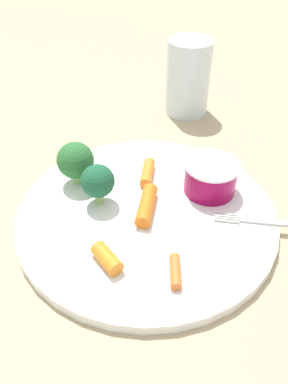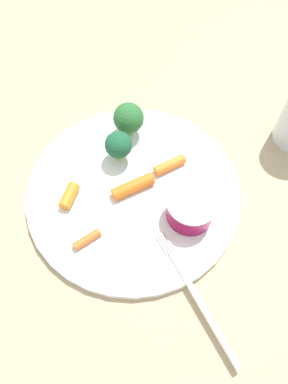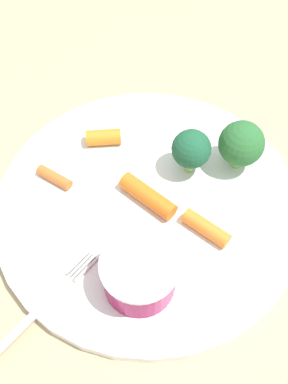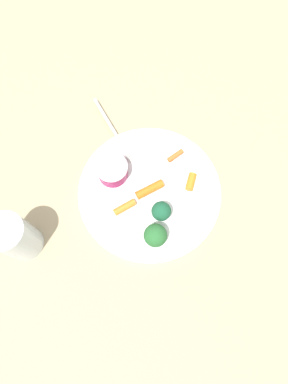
{
  "view_description": "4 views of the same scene",
  "coord_description": "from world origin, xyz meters",
  "px_view_note": "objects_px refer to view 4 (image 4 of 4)",
  "views": [
    {
      "loc": [
        -0.32,
        -0.01,
        0.31
      ],
      "look_at": [
        0.02,
        0.0,
        0.02
      ],
      "focal_mm": 36.59,
      "sensor_mm": 36.0,
      "label": 1
    },
    {
      "loc": [
        -0.13,
        -0.21,
        0.44
      ],
      "look_at": [
        0.01,
        -0.02,
        0.02
      ],
      "focal_mm": 34.25,
      "sensor_mm": 36.0,
      "label": 2
    },
    {
      "loc": [
        0.12,
        -0.19,
        0.37
      ],
      "look_at": [
        -0.01,
        0.0,
        0.02
      ],
      "focal_mm": 41.97,
      "sensor_mm": 36.0,
      "label": 3
    },
    {
      "loc": [
        0.14,
        0.17,
        0.63
      ],
      "look_at": [
        0.01,
        0.0,
        0.03
      ],
      "focal_mm": 30.52,
      "sensor_mm": 36.0,
      "label": 4
    }
  ],
  "objects_px": {
    "broccoli_floret_1": "(161,211)",
    "carrot_stick_3": "(175,156)",
    "carrot_stick_2": "(191,182)",
    "plate": "(150,192)",
    "drinking_glass": "(16,237)",
    "sauce_cup": "(112,171)",
    "carrot_stick_0": "(126,208)",
    "broccoli_floret_0": "(155,235)",
    "fork": "(113,130)",
    "carrot_stick_1": "(148,189)"
  },
  "relations": [
    {
      "from": "carrot_stick_1",
      "to": "drinking_glass",
      "type": "bearing_deg",
      "value": -12.64
    },
    {
      "from": "plate",
      "to": "carrot_stick_2",
      "type": "relative_size",
      "value": 8.2
    },
    {
      "from": "carrot_stick_1",
      "to": "fork",
      "type": "relative_size",
      "value": 0.33
    },
    {
      "from": "carrot_stick_2",
      "to": "carrot_stick_3",
      "type": "distance_m",
      "value": 0.07
    },
    {
      "from": "sauce_cup",
      "to": "carrot_stick_3",
      "type": "relative_size",
      "value": 1.72
    },
    {
      "from": "broccoli_floret_0",
      "to": "carrot_stick_1",
      "type": "bearing_deg",
      "value": -118.61
    },
    {
      "from": "sauce_cup",
      "to": "fork",
      "type": "distance_m",
      "value": 0.1
    },
    {
      "from": "carrot_stick_2",
      "to": "drinking_glass",
      "type": "distance_m",
      "value": 0.35
    },
    {
      "from": "carrot_stick_3",
      "to": "fork",
      "type": "relative_size",
      "value": 0.21
    },
    {
      "from": "broccoli_floret_1",
      "to": "drinking_glass",
      "type": "distance_m",
      "value": 0.27
    },
    {
      "from": "sauce_cup",
      "to": "broccoli_floret_1",
      "type": "distance_m",
      "value": 0.13
    },
    {
      "from": "carrot_stick_3",
      "to": "drinking_glass",
      "type": "distance_m",
      "value": 0.35
    },
    {
      "from": "carrot_stick_3",
      "to": "broccoli_floret_0",
      "type": "bearing_deg",
      "value": 39.11
    },
    {
      "from": "plate",
      "to": "fork",
      "type": "xyz_separation_m",
      "value": [
        -0.02,
        -0.16,
        0.01
      ]
    },
    {
      "from": "carrot_stick_2",
      "to": "fork",
      "type": "relative_size",
      "value": 0.2
    },
    {
      "from": "broccoli_floret_1",
      "to": "carrot_stick_2",
      "type": "height_order",
      "value": "broccoli_floret_1"
    },
    {
      "from": "broccoli_floret_1",
      "to": "carrot_stick_0",
      "type": "relative_size",
      "value": 1.09
    },
    {
      "from": "carrot_stick_2",
      "to": "drinking_glass",
      "type": "bearing_deg",
      "value": -16.04
    },
    {
      "from": "broccoli_floret_0",
      "to": "drinking_glass",
      "type": "bearing_deg",
      "value": -35.01
    },
    {
      "from": "broccoli_floret_1",
      "to": "carrot_stick_1",
      "type": "relative_size",
      "value": 0.85
    },
    {
      "from": "carrot_stick_0",
      "to": "carrot_stick_2",
      "type": "distance_m",
      "value": 0.14
    },
    {
      "from": "sauce_cup",
      "to": "carrot_stick_1",
      "type": "distance_m",
      "value": 0.08
    },
    {
      "from": "broccoli_floret_0",
      "to": "broccoli_floret_1",
      "type": "relative_size",
      "value": 1.08
    },
    {
      "from": "carrot_stick_1",
      "to": "sauce_cup",
      "type": "bearing_deg",
      "value": -63.58
    },
    {
      "from": "carrot_stick_2",
      "to": "broccoli_floret_1",
      "type": "bearing_deg",
      "value": 11.06
    },
    {
      "from": "sauce_cup",
      "to": "drinking_glass",
      "type": "height_order",
      "value": "drinking_glass"
    },
    {
      "from": "fork",
      "to": "drinking_glass",
      "type": "height_order",
      "value": "drinking_glass"
    },
    {
      "from": "carrot_stick_1",
      "to": "carrot_stick_3",
      "type": "xyz_separation_m",
      "value": [
        -0.09,
        -0.03,
        -0.0
      ]
    },
    {
      "from": "sauce_cup",
      "to": "carrot_stick_1",
      "type": "relative_size",
      "value": 1.09
    },
    {
      "from": "sauce_cup",
      "to": "plate",
      "type": "bearing_deg",
      "value": 117.6
    },
    {
      "from": "carrot_stick_0",
      "to": "carrot_stick_2",
      "type": "relative_size",
      "value": 1.29
    },
    {
      "from": "plate",
      "to": "drinking_glass",
      "type": "height_order",
      "value": "drinking_glass"
    },
    {
      "from": "plate",
      "to": "broccoli_floret_1",
      "type": "height_order",
      "value": "broccoli_floret_1"
    },
    {
      "from": "broccoli_floret_1",
      "to": "carrot_stick_0",
      "type": "bearing_deg",
      "value": -46.75
    },
    {
      "from": "sauce_cup",
      "to": "carrot_stick_0",
      "type": "height_order",
      "value": "sauce_cup"
    },
    {
      "from": "broccoli_floret_0",
      "to": "fork",
      "type": "height_order",
      "value": "broccoli_floret_0"
    },
    {
      "from": "fork",
      "to": "plate",
      "type": "bearing_deg",
      "value": 82.79
    },
    {
      "from": "carrot_stick_0",
      "to": "carrot_stick_3",
      "type": "distance_m",
      "value": 0.15
    },
    {
      "from": "carrot_stick_2",
      "to": "broccoli_floret_0",
      "type": "bearing_deg",
      "value": 20.68
    },
    {
      "from": "carrot_stick_2",
      "to": "fork",
      "type": "bearing_deg",
      "value": -73.62
    },
    {
      "from": "sauce_cup",
      "to": "broccoli_floret_1",
      "type": "height_order",
      "value": "broccoli_floret_1"
    },
    {
      "from": "sauce_cup",
      "to": "carrot_stick_3",
      "type": "distance_m",
      "value": 0.14
    },
    {
      "from": "carrot_stick_3",
      "to": "drinking_glass",
      "type": "bearing_deg",
      "value": -5.04
    },
    {
      "from": "carrot_stick_2",
      "to": "fork",
      "type": "distance_m",
      "value": 0.2
    },
    {
      "from": "broccoli_floret_0",
      "to": "drinking_glass",
      "type": "relative_size",
      "value": 0.47
    },
    {
      "from": "broccoli_floret_0",
      "to": "fork",
      "type": "xyz_separation_m",
      "value": [
        -0.07,
        -0.24,
        -0.03
      ]
    },
    {
      "from": "broccoli_floret_1",
      "to": "carrot_stick_1",
      "type": "bearing_deg",
      "value": -100.61
    },
    {
      "from": "broccoli_floret_1",
      "to": "carrot_stick_3",
      "type": "relative_size",
      "value": 1.34
    },
    {
      "from": "broccoli_floret_1",
      "to": "drinking_glass",
      "type": "height_order",
      "value": "drinking_glass"
    },
    {
      "from": "broccoli_floret_0",
      "to": "broccoli_floret_1",
      "type": "bearing_deg",
      "value": -140.48
    }
  ]
}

